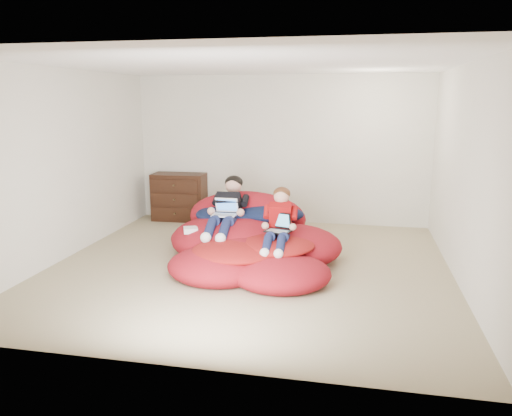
{
  "coord_description": "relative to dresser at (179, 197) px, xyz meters",
  "views": [
    {
      "loc": [
        1.3,
        -5.93,
        2.1
      ],
      "look_at": [
        0.02,
        0.33,
        0.7
      ],
      "focal_mm": 35.0,
      "sensor_mm": 36.0,
      "label": 1
    }
  ],
  "objects": [
    {
      "name": "beanbag_pile",
      "position": [
        1.7,
        -1.96,
        -0.16
      ],
      "size": [
        2.35,
        2.46,
        0.87
      ],
      "color": "#A3121D",
      "rests_on": "ground"
    },
    {
      "name": "younger_boy",
      "position": [
        2.13,
        -2.24,
        0.22
      ],
      "size": [
        0.31,
        0.91,
        0.7
      ],
      "color": "#A30E0F",
      "rests_on": "beanbag_pile"
    },
    {
      "name": "laptop_black",
      "position": [
        2.13,
        -2.26,
        0.14
      ],
      "size": [
        0.35,
        0.34,
        0.22
      ],
      "color": "black",
      "rests_on": "younger_boy"
    },
    {
      "name": "cream_pillow",
      "position": [
        1.21,
        -1.17,
        0.21
      ],
      "size": [
        0.49,
        0.31,
        0.31
      ],
      "primitive_type": "ellipsoid",
      "color": "silver",
      "rests_on": "beanbag_pile"
    },
    {
      "name": "laptop_white",
      "position": [
        1.34,
        -1.86,
        0.22
      ],
      "size": [
        0.31,
        0.3,
        0.22
      ],
      "color": "white",
      "rests_on": "older_boy"
    },
    {
      "name": "power_adapter",
      "position": [
        0.95,
        -2.16,
        0.01
      ],
      "size": [
        0.23,
        0.23,
        0.07
      ],
      "primitive_type": "cube",
      "rotation": [
        0.0,
        0.0,
        0.39
      ],
      "color": "white",
      "rests_on": "beanbag_pile"
    },
    {
      "name": "dresser",
      "position": [
        0.0,
        0.0,
        0.0
      ],
      "size": [
        0.93,
        0.54,
        0.83
      ],
      "color": "black",
      "rests_on": "ground"
    },
    {
      "name": "room_shell",
      "position": [
        1.75,
        -2.25,
        -0.19
      ],
      "size": [
        5.1,
        5.1,
        2.77
      ],
      "color": "tan",
      "rests_on": "ground"
    },
    {
      "name": "older_boy",
      "position": [
        1.34,
        -1.73,
        0.25
      ],
      "size": [
        0.36,
        1.28,
        0.69
      ],
      "color": "black",
      "rests_on": "beanbag_pile"
    }
  ]
}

